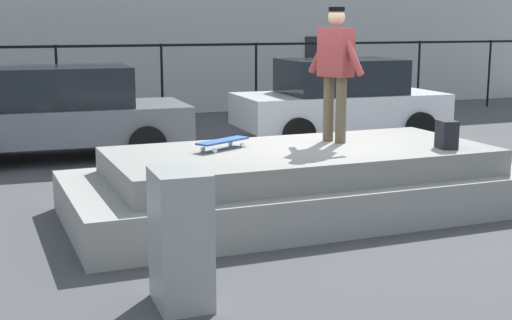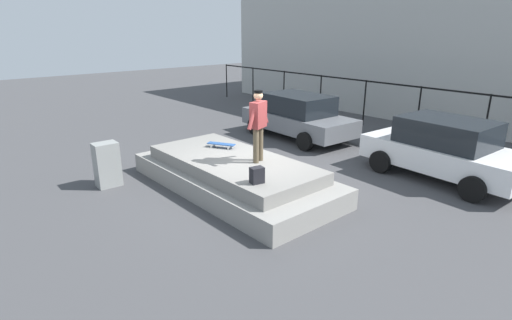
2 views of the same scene
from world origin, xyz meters
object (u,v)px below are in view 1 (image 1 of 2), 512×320
object	(u,v)px
car_grey_sedan_near	(58,112)
car_white_sedan_mid	(340,99)
utility_box	(181,239)
backpack	(447,135)
skateboard	(223,141)
skateboarder	(336,64)

from	to	relation	value
car_grey_sedan_near	car_white_sedan_mid	world-z (taller)	car_white_sedan_mid
car_grey_sedan_near	utility_box	world-z (taller)	car_grey_sedan_near
backpack	utility_box	bearing A→B (deg)	125.05
skateboard	backpack	world-z (taller)	backpack
backpack	car_grey_sedan_near	xyz separation A→B (m)	(-4.08, 5.57, -0.16)
skateboard	car_grey_sedan_near	xyz separation A→B (m)	(-1.45, 4.58, -0.08)
backpack	car_white_sedan_mid	xyz separation A→B (m)	(1.48, 5.47, -0.15)
skateboard	backpack	size ratio (longest dim) A/B	2.24
skateboarder	utility_box	xyz separation A→B (m)	(-2.89, -2.68, -1.25)
car_white_sedan_mid	utility_box	size ratio (longest dim) A/B	3.67
car_grey_sedan_near	car_white_sedan_mid	size ratio (longest dim) A/B	1.07
skateboarder	car_white_sedan_mid	size ratio (longest dim) A/B	0.41
skateboard	car_grey_sedan_near	bearing A→B (deg)	107.56
skateboarder	car_white_sedan_mid	xyz separation A→B (m)	(2.55, 4.50, -0.99)
utility_box	backpack	bearing A→B (deg)	25.79
skateboarder	skateboard	xyz separation A→B (m)	(-1.56, 0.02, -0.92)
car_white_sedan_mid	skateboarder	bearing A→B (deg)	-119.53
car_grey_sedan_near	car_white_sedan_mid	xyz separation A→B (m)	(5.56, -0.10, 0.01)
car_white_sedan_mid	utility_box	xyz separation A→B (m)	(-5.44, -7.19, -0.26)
backpack	skateboarder	bearing A→B (deg)	59.48
skateboarder	utility_box	world-z (taller)	skateboarder
backpack	car_white_sedan_mid	size ratio (longest dim) A/B	0.08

